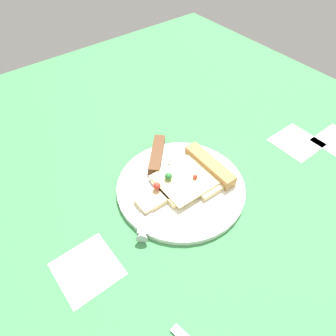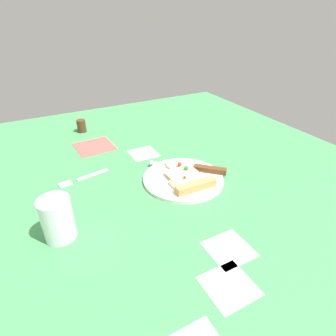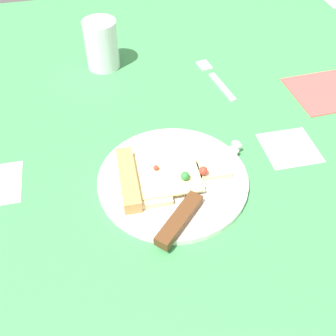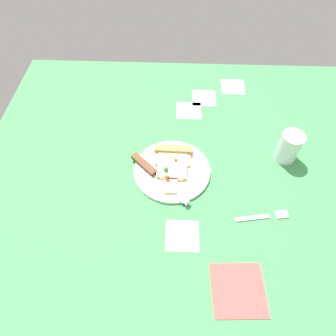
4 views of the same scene
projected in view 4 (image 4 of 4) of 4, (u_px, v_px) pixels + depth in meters
ground_plane at (189, 202)px, 89.18cm from camera, size 134.94×134.94×3.00cm
plate at (172, 170)px, 93.63cm from camera, size 23.77×23.77×1.03cm
pizza_slice at (172, 161)px, 94.11cm from camera, size 12.06×17.59×2.68cm
knife at (154, 173)px, 91.57cm from camera, size 18.71×18.20×2.45cm
drinking_glass at (289, 147)px, 93.41cm from camera, size 6.92×6.92×10.14cm
fork at (265, 216)px, 84.19cm from camera, size 15.39×4.31×0.80cm
napkin at (238, 290)px, 72.50cm from camera, size 13.67×13.67×0.40cm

